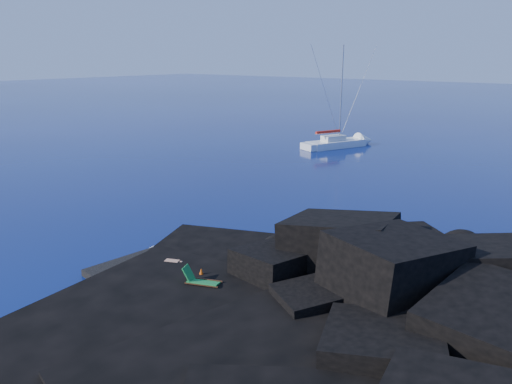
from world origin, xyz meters
TOP-DOWN VIEW (x-y plane):
  - ground at (0.00, 0.00)m, footprint 400.00×400.00m
  - headland at (13.00, 3.00)m, footprint 24.00×24.00m
  - beach at (4.50, 0.50)m, footprint 9.08×6.86m
  - surf_foam at (5.00, 5.00)m, footprint 10.00×8.00m
  - sailboat at (-7.88, 37.56)m, footprint 6.46×11.39m
  - deck_chair at (6.26, 0.16)m, footprint 1.80×1.28m
  - towel at (3.17, 1.08)m, footprint 2.28×1.73m
  - sunbather at (3.17, 1.08)m, footprint 1.99×1.23m
  - marker_cone at (5.46, 0.84)m, footprint 0.38×0.38m

SIDE VIEW (x-z plane):
  - ground at x=0.00m, z-range 0.00..0.00m
  - headland at x=13.00m, z-range -1.80..1.80m
  - beach at x=4.50m, z-range -0.35..0.35m
  - surf_foam at x=5.00m, z-range -0.03..0.03m
  - sailboat at x=-7.88m, z-range -5.94..5.94m
  - towel at x=3.17m, z-range 0.35..0.40m
  - sunbather at x=3.17m, z-range 0.40..0.67m
  - marker_cone at x=5.46m, z-range 0.35..0.93m
  - deck_chair at x=6.26m, z-range 0.35..1.48m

